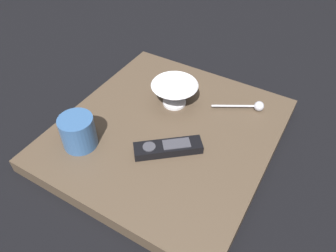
# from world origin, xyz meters

# --- Properties ---
(ground_plane) EXTENTS (6.00, 6.00, 0.00)m
(ground_plane) POSITION_xyz_m (0.00, 0.00, 0.00)
(ground_plane) COLOR black
(table) EXTENTS (0.55, 0.59, 0.04)m
(table) POSITION_xyz_m (0.00, 0.00, 0.02)
(table) COLOR #4C3D2D
(table) RESTS_ON ground
(cereal_bowl) EXTENTS (0.13, 0.13, 0.07)m
(cereal_bowl) POSITION_xyz_m (-0.03, 0.10, 0.08)
(cereal_bowl) COLOR silver
(cereal_bowl) RESTS_ON table
(coffee_mug) EXTENTS (0.12, 0.09, 0.09)m
(coffee_mug) POSITION_xyz_m (-0.16, -0.16, 0.08)
(coffee_mug) COLOR #33598C
(coffee_mug) RESTS_ON table
(teaspoon) EXTENTS (0.13, 0.08, 0.03)m
(teaspoon) POSITION_xyz_m (0.18, 0.19, 0.05)
(teaspoon) COLOR silver
(teaspoon) RESTS_ON table
(tv_remote_near) EXTENTS (0.16, 0.14, 0.03)m
(tv_remote_near) POSITION_xyz_m (0.04, -0.07, 0.05)
(tv_remote_near) COLOR black
(tv_remote_near) RESTS_ON table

